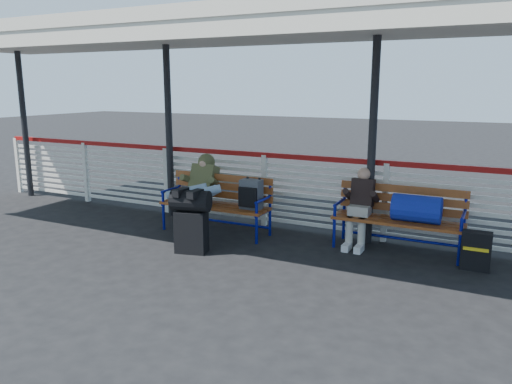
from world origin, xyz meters
The scene contains 9 objects.
ground centered at (0.00, 0.00, 0.00)m, with size 60.00×60.00×0.00m, color black.
fence centered at (0.00, 1.90, 0.66)m, with size 12.08×0.08×1.24m.
canopy centered at (0.00, 0.87, 3.04)m, with size 12.60×3.60×3.16m.
luggage_stack centered at (-0.31, 0.18, 0.49)m, with size 0.60×0.42×0.90m.
bench_left centered at (-0.32, 1.22, 0.59)m, with size 1.80×0.56×0.92m.
bench_right centered at (2.41, 1.54, 0.61)m, with size 1.80×0.56×0.92m.
traveler_man centered at (-0.66, 0.87, 0.73)m, with size 0.94×1.64×0.77m.
companion_person centered at (1.72, 1.54, 0.60)m, with size 0.32×0.66×1.15m.
suitcase_side centered at (3.32, 1.25, 0.25)m, with size 0.36×0.22×0.50m.
Camera 1 is at (3.52, -5.44, 2.32)m, focal length 35.00 mm.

